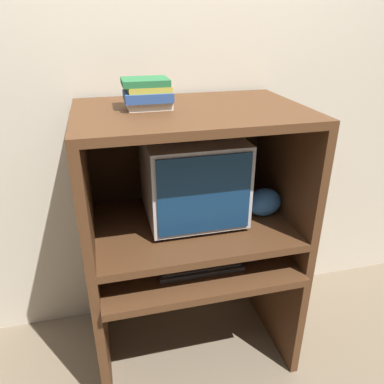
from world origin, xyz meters
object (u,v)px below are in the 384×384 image
crt_monitor (192,176)px  snack_bag (264,202)px  book_stack (148,93)px  mouse (250,259)px  keyboard (198,265)px

crt_monitor → snack_bag: bearing=-12.8°
book_stack → mouse: bearing=-27.7°
book_stack → snack_bag: bearing=-7.6°
mouse → snack_bag: size_ratio=0.39×
keyboard → mouse: size_ratio=6.00×
crt_monitor → mouse: size_ratio=6.86×
mouse → snack_bag: 0.29m
snack_bag → mouse: bearing=-128.7°
keyboard → book_stack: size_ratio=1.99×
keyboard → crt_monitor: bearing=83.9°
book_stack → keyboard: bearing=-50.1°
keyboard → mouse: (0.25, -0.02, 0.00)m
snack_bag → crt_monitor: bearing=167.2°
book_stack → crt_monitor: bearing=2.1°
crt_monitor → book_stack: 0.45m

